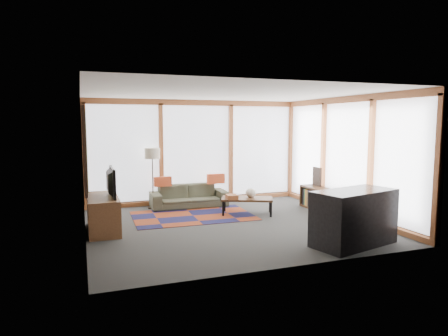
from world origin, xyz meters
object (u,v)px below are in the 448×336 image
object	(u,v)px
coffee_table	(247,206)
television	(107,182)
floor_lamp	(153,178)
bookshelf	(331,203)
sofa	(189,196)
bar_counter	(354,218)
tv_console	(103,214)

from	to	relation	value
coffee_table	television	world-z (taller)	television
floor_lamp	bookshelf	bearing A→B (deg)	-28.62
floor_lamp	television	world-z (taller)	floor_lamp
floor_lamp	coffee_table	xyz separation A→B (m)	(1.86, -1.35, -0.53)
sofa	bar_counter	distance (m)	4.29
tv_console	television	world-z (taller)	television
sofa	bar_counter	size ratio (longest dim) A/B	1.26
sofa	coffee_table	size ratio (longest dim) A/B	1.64
television	tv_console	bearing A→B (deg)	76.35
bookshelf	bar_counter	size ratio (longest dim) A/B	1.43
coffee_table	sofa	bearing A→B (deg)	129.88
sofa	bar_counter	world-z (taller)	bar_counter
tv_console	bar_counter	size ratio (longest dim) A/B	0.91
floor_lamp	tv_console	world-z (taller)	floor_lamp
bar_counter	television	bearing A→B (deg)	134.73
floor_lamp	bookshelf	size ratio (longest dim) A/B	0.69
bookshelf	bar_counter	world-z (taller)	bar_counter
floor_lamp	television	size ratio (longest dim) A/B	1.52
tv_console	bar_counter	bearing A→B (deg)	-30.59
bookshelf	television	bearing A→B (deg)	177.12
floor_lamp	bookshelf	world-z (taller)	floor_lamp
sofa	television	size ratio (longest dim) A/B	1.94
floor_lamp	coffee_table	world-z (taller)	floor_lamp
floor_lamp	bar_counter	xyz separation A→B (m)	(2.66, -4.01, -0.26)
coffee_table	tv_console	xyz separation A→B (m)	(-3.09, -0.37, 0.14)
bookshelf	coffee_table	bearing A→B (deg)	160.44
sofa	television	xyz separation A→B (m)	(-1.98, -1.60, 0.66)
bookshelf	bar_counter	bearing A→B (deg)	-115.43
coffee_table	tv_console	size ratio (longest dim) A/B	0.85
television	bookshelf	bearing A→B (deg)	-93.00
coffee_table	bar_counter	distance (m)	2.79
television	bar_counter	distance (m)	4.45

